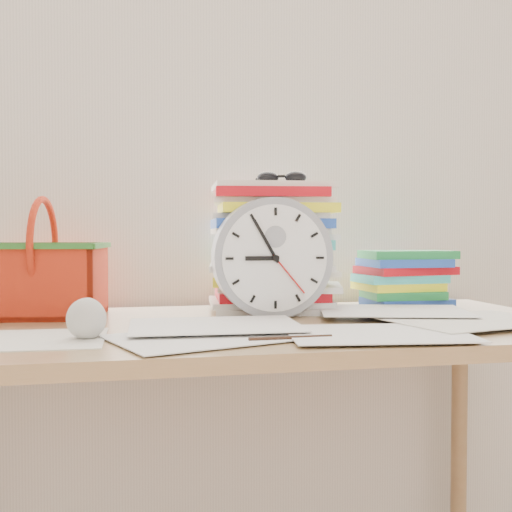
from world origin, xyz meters
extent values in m
cube|color=silver|center=(0.00, 2.00, 1.35)|extent=(4.00, 0.04, 2.70)
cube|color=silver|center=(0.00, 1.98, 1.30)|extent=(2.40, 0.01, 2.50)
cube|color=olive|center=(0.00, 1.60, 0.73)|extent=(1.40, 0.70, 0.03)
cylinder|color=olive|center=(0.65, 1.90, 0.36)|extent=(0.04, 0.04, 0.72)
cylinder|color=gray|center=(0.06, 1.68, 0.88)|extent=(0.27, 0.05, 0.27)
sphere|color=silver|center=(-0.34, 1.46, 0.79)|extent=(0.07, 0.07, 0.07)
cylinder|color=black|center=(0.01, 1.36, 0.76)|extent=(0.15, 0.01, 0.01)
camera|label=1|loc=(-0.28, 0.28, 0.94)|focal=45.00mm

